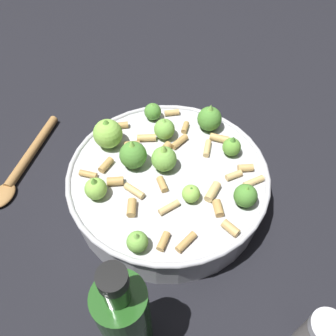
% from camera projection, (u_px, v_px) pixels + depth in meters
% --- Properties ---
extents(ground_plane, '(2.40, 2.40, 0.00)m').
position_uv_depth(ground_plane, '(168.00, 195.00, 0.58)').
color(ground_plane, black).
extents(cooking_pan, '(0.31, 0.31, 0.12)m').
position_uv_depth(cooking_pan, '(167.00, 180.00, 0.55)').
color(cooking_pan, '#B7B7BC').
rests_on(cooking_pan, ground).
extents(pepper_shaker, '(0.04, 0.04, 0.08)m').
position_uv_depth(pepper_shaker, '(318.00, 336.00, 0.40)').
color(pepper_shaker, gray).
rests_on(pepper_shaker, ground).
extents(olive_oil_bottle, '(0.06, 0.06, 0.19)m').
position_uv_depth(olive_oil_bottle, '(125.00, 317.00, 0.38)').
color(olive_oil_bottle, '#1E4C19').
rests_on(olive_oil_bottle, ground).
extents(wooden_spoon, '(0.22, 0.04, 0.02)m').
position_uv_depth(wooden_spoon, '(24.00, 164.00, 0.61)').
color(wooden_spoon, '#9E703D').
rests_on(wooden_spoon, ground).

